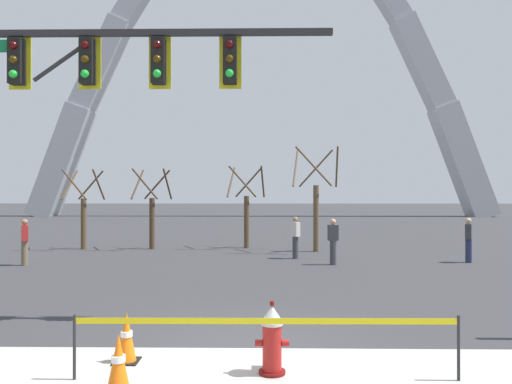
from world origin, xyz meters
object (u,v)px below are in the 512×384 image
(pedestrian_walking_left, at_px, (333,241))
(pedestrian_near_trees, at_px, (295,237))
(traffic_cone_mid_sidewalk, at_px, (118,363))
(pedestrian_standing_center, at_px, (469,240))
(monument_arch, at_px, (261,67))
(traffic_signal_gantry, at_px, (66,94))
(traffic_cone_by_hydrant, at_px, (127,338))
(fire_hydrant, at_px, (272,339))
(pedestrian_walking_right, at_px, (25,242))

(pedestrian_walking_left, height_order, pedestrian_near_trees, same)
(traffic_cone_mid_sidewalk, bearing_deg, pedestrian_standing_center, 51.39)
(monument_arch, bearing_deg, pedestrian_standing_center, -78.04)
(traffic_signal_gantry, bearing_deg, pedestrian_walking_left, 49.39)
(monument_arch, bearing_deg, traffic_cone_mid_sidewalk, -91.74)
(traffic_cone_by_hydrant, xyz_separation_m, pedestrian_walking_left, (4.39, 9.73, 0.46))
(pedestrian_walking_left, bearing_deg, fire_hydrant, -102.69)
(traffic_signal_gantry, height_order, pedestrian_walking_left, traffic_signal_gantry)
(traffic_cone_mid_sidewalk, distance_m, traffic_signal_gantry, 5.72)
(traffic_signal_gantry, distance_m, monument_arch, 45.95)
(pedestrian_walking_right, bearing_deg, monument_arch, 78.04)
(traffic_signal_gantry, bearing_deg, monument_arch, 85.42)
(pedestrian_near_trees, bearing_deg, fire_hydrant, -95.29)
(monument_arch, distance_m, pedestrian_walking_left, 40.18)
(fire_hydrant, relative_size, traffic_cone_mid_sidewalk, 1.36)
(traffic_cone_mid_sidewalk, height_order, pedestrian_near_trees, pedestrian_near_trees)
(traffic_cone_by_hydrant, distance_m, pedestrian_walking_right, 11.29)
(traffic_cone_by_hydrant, xyz_separation_m, monument_arch, (1.65, 46.55, 16.33))
(pedestrian_standing_center, bearing_deg, pedestrian_walking_right, -176.52)
(traffic_cone_by_hydrant, distance_m, pedestrian_near_trees, 11.76)
(traffic_cone_mid_sidewalk, distance_m, monument_arch, 50.34)
(traffic_cone_by_hydrant, distance_m, monument_arch, 49.36)
(monument_arch, distance_m, pedestrian_near_trees, 38.68)
(traffic_cone_mid_sidewalk, distance_m, pedestrian_standing_center, 14.61)
(traffic_cone_mid_sidewalk, xyz_separation_m, monument_arch, (1.45, 47.60, 16.33))
(fire_hydrant, relative_size, pedestrian_near_trees, 0.62)
(traffic_cone_by_hydrant, height_order, monument_arch, monument_arch)
(monument_arch, relative_size, pedestrian_standing_center, 32.61)
(traffic_cone_by_hydrant, relative_size, monument_arch, 0.01)
(pedestrian_standing_center, bearing_deg, monument_arch, 101.96)
(pedestrian_standing_center, distance_m, pedestrian_near_trees, 6.20)
(traffic_signal_gantry, distance_m, pedestrian_walking_right, 8.98)
(traffic_cone_mid_sidewalk, xyz_separation_m, pedestrian_walking_right, (-6.42, 10.46, 0.46))
(pedestrian_walking_right, xyz_separation_m, pedestrian_near_trees, (9.40, 1.89, 0.00))
(pedestrian_walking_left, height_order, pedestrian_walking_right, same)
(traffic_cone_by_hydrant, relative_size, pedestrian_walking_left, 0.46)
(fire_hydrant, xyz_separation_m, traffic_cone_by_hydrant, (-2.10, 0.41, -0.11))
(monument_arch, height_order, pedestrian_standing_center, monument_arch)
(traffic_signal_gantry, height_order, monument_arch, monument_arch)
(traffic_signal_gantry, xyz_separation_m, pedestrian_walking_right, (-4.33, 7.00, -3.59))
(traffic_cone_by_hydrant, xyz_separation_m, traffic_signal_gantry, (-1.89, 2.41, 4.05))
(pedestrian_walking_right, bearing_deg, pedestrian_standing_center, 3.48)
(fire_hydrant, xyz_separation_m, pedestrian_walking_left, (2.28, 10.14, 0.35))
(traffic_signal_gantry, xyz_separation_m, pedestrian_standing_center, (11.20, 7.95, -3.59))
(traffic_signal_gantry, bearing_deg, traffic_cone_by_hydrant, -51.91)
(traffic_cone_mid_sidewalk, relative_size, traffic_signal_gantry, 0.09)
(traffic_cone_by_hydrant, height_order, pedestrian_near_trees, pedestrian_near_trees)
(traffic_cone_mid_sidewalk, relative_size, pedestrian_walking_left, 0.46)
(traffic_cone_mid_sidewalk, bearing_deg, fire_hydrant, 18.65)
(traffic_cone_mid_sidewalk, xyz_separation_m, traffic_signal_gantry, (-2.09, 3.46, 4.05))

